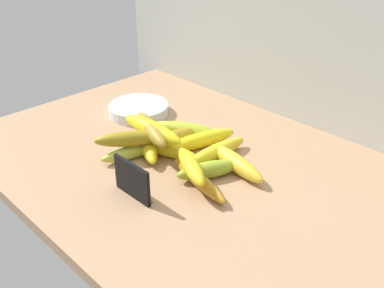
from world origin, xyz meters
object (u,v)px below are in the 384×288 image
object	(u,v)px
banana_2	(217,151)
banana_5	(147,144)
fruit_bowl	(139,109)
banana_0	(208,170)
banana_12	(129,139)
banana_4	(236,163)
banana_10	(191,166)
chalkboard_sign	(132,181)
banana_13	(152,130)
banana_1	(167,150)
banana_8	(183,130)
banana_9	(136,151)
banana_11	(151,129)
banana_6	(198,179)
banana_3	(173,139)
banana_7	(201,140)

from	to	relation	value
banana_2	banana_5	bearing A→B (deg)	-145.99
fruit_bowl	banana_0	size ratio (longest dim) A/B	1.16
banana_12	banana_4	bearing A→B (deg)	32.91
banana_10	banana_4	bearing A→B (deg)	76.74
banana_4	banana_10	xyz separation A→B (cm)	(-2.81, -11.93, 2.96)
chalkboard_sign	banana_13	world-z (taller)	chalkboard_sign
banana_1	banana_2	bearing A→B (deg)	40.65
banana_8	banana_10	size ratio (longest dim) A/B	1.29
banana_9	banana_1	bearing A→B (deg)	49.09
banana_9	fruit_bowl	bearing A→B (deg)	139.72
banana_13	banana_12	bearing A→B (deg)	-102.68
banana_2	banana_13	bearing A→B (deg)	-146.85
banana_13	banana_11	bearing A→B (deg)	-175.22
banana_4	banana_6	distance (cm)	10.93
banana_3	banana_13	size ratio (longest dim) A/B	0.85
banana_5	banana_12	world-z (taller)	banana_12
banana_2	banana_4	world-z (taller)	banana_4
banana_4	banana_7	distance (cm)	13.73
banana_7	chalkboard_sign	bearing A→B (deg)	-78.96
banana_2	banana_4	size ratio (longest dim) A/B	0.97
banana_8	banana_11	size ratio (longest dim) A/B	1.05
fruit_bowl	banana_6	world-z (taller)	banana_6
fruit_bowl	banana_10	size ratio (longest dim) A/B	1.13
chalkboard_sign	banana_3	world-z (taller)	chalkboard_sign
banana_7	banana_11	world-z (taller)	banana_11
banana_0	banana_10	size ratio (longest dim) A/B	0.98
fruit_bowl	banana_12	distance (cm)	25.91
banana_7	banana_11	size ratio (longest dim) A/B	1.05
banana_11	banana_5	bearing A→B (deg)	-118.37
banana_3	banana_11	world-z (taller)	banana_11
chalkboard_sign	banana_2	distance (cm)	24.82
banana_7	banana_9	bearing A→B (deg)	-117.18
banana_5	banana_12	size ratio (longest dim) A/B	1.15
banana_7	banana_0	bearing A→B (deg)	-38.85
banana_11	banana_8	bearing A→B (deg)	87.01
banana_3	banana_13	bearing A→B (deg)	-108.86
fruit_bowl	banana_3	bearing A→B (deg)	-15.65
fruit_bowl	banana_12	bearing A→B (deg)	-43.35
banana_7	banana_13	xyz separation A→B (cm)	(-7.02, -10.22, 4.12)
banana_7	banana_12	world-z (taller)	banana_12
banana_6	banana_11	distance (cm)	20.25
banana_0	banana_5	xyz separation A→B (cm)	(-19.26, -2.16, -0.00)
banana_7	banana_10	size ratio (longest dim) A/B	1.28
banana_9	banana_7	bearing A→B (deg)	62.82
banana_2	banana_3	bearing A→B (deg)	-162.72
banana_11	banana_13	bearing A→B (deg)	4.78
banana_11	banana_3	bearing A→B (deg)	66.46
banana_4	banana_3	bearing A→B (deg)	-171.67
fruit_bowl	banana_11	xyz separation A→B (cm)	(19.53, -11.39, 4.57)
banana_3	banana_2	bearing A→B (deg)	17.28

